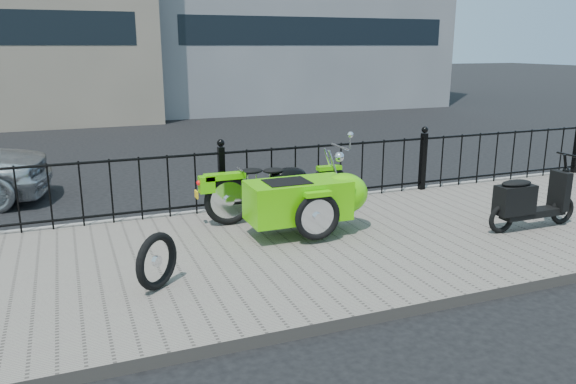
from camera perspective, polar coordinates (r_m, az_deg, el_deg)
name	(u,v)px	position (r m, az deg, el deg)	size (l,w,h in m)	color
ground	(250,247)	(7.25, -3.88, -5.55)	(120.00, 120.00, 0.00)	black
sidewalk	(263,255)	(6.78, -2.57, -6.44)	(30.00, 3.80, 0.12)	slate
curb	(220,212)	(8.54, -6.88, -2.04)	(30.00, 0.10, 0.12)	gray
iron_fence	(222,180)	(8.27, -6.74, 1.20)	(14.11, 0.11, 1.08)	black
motorcycle_sidecar	(306,196)	(7.34, 1.86, -0.37)	(2.28, 1.48, 0.98)	black
scooter	(528,202)	(8.07, 23.22, -0.90)	(1.45, 0.42, 0.98)	black
spare_tire	(157,261)	(5.79, -13.18, -6.86)	(0.59, 0.59, 0.08)	black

